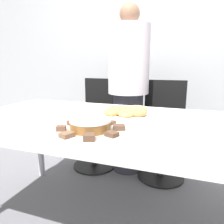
% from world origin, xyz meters
% --- Properties ---
extents(wall_back, '(8.00, 0.05, 2.60)m').
position_xyz_m(wall_back, '(0.00, 1.60, 1.30)').
color(wall_back, '#A8AAAD').
rests_on(wall_back, ground_plane).
extents(table, '(1.85, 1.00, 0.74)m').
position_xyz_m(table, '(0.00, 0.00, 0.67)').
color(table, silver).
rests_on(table, ground_plane).
extents(person_standing, '(0.39, 0.39, 1.61)m').
position_xyz_m(person_standing, '(-0.10, 0.85, 0.84)').
color(person_standing, '#383842').
rests_on(person_standing, ground_plane).
extents(office_chair_left, '(0.46, 0.46, 0.92)m').
position_xyz_m(office_chair_left, '(-0.45, 0.85, 0.44)').
color(office_chair_left, black).
rests_on(office_chair_left, ground_plane).
extents(office_chair_right, '(0.47, 0.47, 0.92)m').
position_xyz_m(office_chair_right, '(0.24, 0.85, 0.44)').
color(office_chair_right, black).
rests_on(office_chair_right, ground_plane).
extents(plate_cake, '(0.37, 0.37, 0.01)m').
position_xyz_m(plate_cake, '(0.01, -0.25, 0.75)').
color(plate_cake, white).
rests_on(plate_cake, table).
extents(plate_donuts, '(0.37, 0.37, 0.01)m').
position_xyz_m(plate_donuts, '(0.08, 0.18, 0.75)').
color(plate_donuts, white).
rests_on(plate_donuts, table).
extents(frosted_cake, '(0.20, 0.20, 0.06)m').
position_xyz_m(frosted_cake, '(0.01, -0.25, 0.78)').
color(frosted_cake, brown).
rests_on(frosted_cake, plate_cake).
extents(lamington_0, '(0.07, 0.07, 0.02)m').
position_xyz_m(lamington_0, '(-0.04, -0.12, 0.77)').
color(lamington_0, brown).
rests_on(lamington_0, plate_cake).
extents(lamington_1, '(0.06, 0.06, 0.02)m').
position_xyz_m(lamington_1, '(-0.12, -0.20, 0.77)').
color(lamington_1, brown).
rests_on(lamington_1, plate_cake).
extents(lamington_2, '(0.06, 0.05, 0.02)m').
position_xyz_m(lamington_2, '(-0.12, -0.31, 0.77)').
color(lamington_2, brown).
rests_on(lamington_2, plate_cake).
extents(lamington_3, '(0.07, 0.07, 0.02)m').
position_xyz_m(lamington_3, '(-0.04, -0.38, 0.77)').
color(lamington_3, brown).
rests_on(lamington_3, plate_cake).
extents(lamington_4, '(0.07, 0.07, 0.03)m').
position_xyz_m(lamington_4, '(0.07, -0.38, 0.77)').
color(lamington_4, '#513828').
rests_on(lamington_4, plate_cake).
extents(lamington_5, '(0.07, 0.06, 0.02)m').
position_xyz_m(lamington_5, '(0.14, -0.30, 0.76)').
color(lamington_5, '#513828').
rests_on(lamington_5, plate_cake).
extents(lamington_6, '(0.07, 0.07, 0.02)m').
position_xyz_m(lamington_6, '(0.14, -0.19, 0.77)').
color(lamington_6, '#513828').
rests_on(lamington_6, plate_cake).
extents(lamington_7, '(0.06, 0.07, 0.02)m').
position_xyz_m(lamington_7, '(0.06, -0.12, 0.76)').
color(lamington_7, brown).
rests_on(lamington_7, plate_cake).
extents(donut_0, '(0.13, 0.13, 0.04)m').
position_xyz_m(donut_0, '(0.08, 0.18, 0.77)').
color(donut_0, '#D18E4C').
rests_on(donut_0, plate_donuts).
extents(donut_1, '(0.11, 0.11, 0.04)m').
position_xyz_m(donut_1, '(0.15, 0.21, 0.77)').
color(donut_1, tan).
rests_on(donut_1, plate_donuts).
extents(donut_2, '(0.11, 0.11, 0.03)m').
position_xyz_m(donut_2, '(0.12, 0.28, 0.77)').
color(donut_2, '#E5AD66').
rests_on(donut_2, plate_donuts).
extents(donut_3, '(0.10, 0.10, 0.03)m').
position_xyz_m(donut_3, '(0.03, 0.25, 0.77)').
color(donut_3, '#E5AD66').
rests_on(donut_3, plate_donuts).
extents(donut_4, '(0.11, 0.11, 0.04)m').
position_xyz_m(donut_4, '(-0.01, 0.19, 0.77)').
color(donut_4, '#D18E4C').
rests_on(donut_4, plate_donuts).
extents(donut_5, '(0.11, 0.11, 0.03)m').
position_xyz_m(donut_5, '(0.00, 0.10, 0.77)').
color(donut_5, '#D18E4C').
rests_on(donut_5, plate_donuts).
extents(donut_6, '(0.10, 0.10, 0.03)m').
position_xyz_m(donut_6, '(0.09, 0.09, 0.77)').
color(donut_6, tan).
rests_on(donut_6, plate_donuts).
extents(donut_7, '(0.11, 0.11, 0.04)m').
position_xyz_m(donut_7, '(0.16, 0.13, 0.77)').
color(donut_7, '#C68447').
rests_on(donut_7, plate_donuts).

